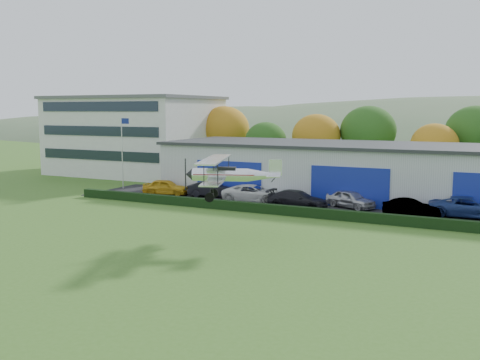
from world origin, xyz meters
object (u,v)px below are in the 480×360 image
at_px(flagpole, 123,145).
at_px(car_1, 213,189).
at_px(hangar, 365,171).
at_px(biplane, 228,174).
at_px(car_0, 166,187).
at_px(office_block, 136,135).
at_px(car_2, 253,193).
at_px(car_4, 351,199).
at_px(car_6, 468,207).
at_px(car_3, 298,199).
at_px(car_5, 411,208).

distance_m(flagpole, car_1, 12.08).
bearing_deg(hangar, biplane, -100.74).
relative_size(car_0, car_1, 0.96).
xyz_separation_m(hangar, office_block, (-33.00, 7.02, 2.56)).
distance_m(car_2, car_4, 9.00).
xyz_separation_m(flagpole, car_6, (34.65, -0.42, -3.90)).
distance_m(hangar, car_4, 6.68).
distance_m(car_3, car_4, 4.67).
distance_m(office_block, car_2, 28.58).
distance_m(car_1, car_3, 9.86).
bearing_deg(flagpole, car_4, -1.01).
bearing_deg(car_0, car_2, -104.59).
distance_m(car_0, car_4, 18.68).
height_order(office_block, car_2, office_block).
height_order(car_0, car_6, car_6).
bearing_deg(hangar, car_5, -55.79).
xyz_separation_m(car_6, biplane, (-13.81, -14.95, 3.56)).
distance_m(car_1, car_5, 19.21).
distance_m(flagpole, car_2, 16.72).
relative_size(car_1, car_3, 0.90).
bearing_deg(car_5, car_2, 73.09).
bearing_deg(office_block, car_6, -17.42).
bearing_deg(flagpole, car_1, -2.85).
xyz_separation_m(hangar, car_1, (-13.48, -6.55, -1.81)).
bearing_deg(car_5, hangar, 21.00).
bearing_deg(car_2, car_3, -114.74).
bearing_deg(car_0, car_1, -94.44).
xyz_separation_m(car_3, car_5, (9.50, 0.35, -0.05)).
bearing_deg(car_6, car_0, 88.40).
xyz_separation_m(office_block, car_1, (19.52, -13.57, -4.37)).
xyz_separation_m(flagpole, car_1, (11.40, -0.57, -3.94)).
relative_size(flagpole, car_2, 1.39).
bearing_deg(flagpole, car_2, -4.93).
xyz_separation_m(office_block, car_2, (24.30, -14.40, -4.37)).
distance_m(car_1, car_4, 13.74).
bearing_deg(car_3, hangar, -23.43).
xyz_separation_m(car_5, biplane, (-9.69, -13.05, 3.67)).
distance_m(hangar, car_6, 11.81).
distance_m(flagpole, car_0, 7.74).
xyz_separation_m(car_2, car_4, (8.95, 0.95, -0.01)).
xyz_separation_m(office_block, car_5, (38.65, -15.33, -4.43)).
bearing_deg(car_4, car_5, -85.05).
height_order(hangar, car_4, hangar).
distance_m(office_block, car_1, 24.17).
distance_m(car_0, car_1, 5.00).
height_order(flagpole, car_1, flagpole).
bearing_deg(car_2, flagpole, 75.04).
bearing_deg(biplane, flagpole, 123.99).
distance_m(flagpole, car_4, 25.45).
xyz_separation_m(office_block, car_6, (42.76, -13.42, -4.33)).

